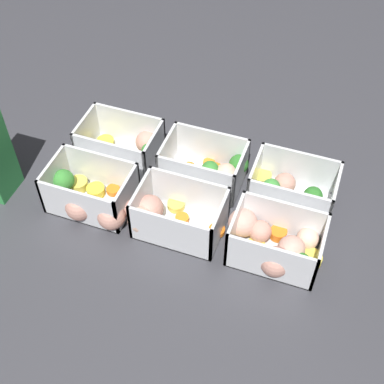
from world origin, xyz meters
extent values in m
plane|color=#38383D|center=(0.00, 0.00, 0.00)|extent=(4.00, 4.00, 0.00)
cube|color=white|center=(-0.16, -0.06, 0.00)|extent=(0.14, 0.10, 0.00)
cube|color=white|center=(-0.16, -0.11, 0.04)|extent=(0.14, 0.01, 0.08)
cube|color=white|center=(-0.16, -0.01, 0.04)|extent=(0.14, 0.01, 0.08)
cube|color=white|center=(-0.23, -0.06, 0.04)|extent=(0.01, 0.10, 0.08)
cube|color=white|center=(-0.09, -0.06, 0.04)|extent=(0.01, 0.10, 0.08)
cylinder|color=#407A37|center=(-0.20, -0.06, 0.01)|extent=(0.01, 0.01, 0.01)
sphere|color=#2D7228|center=(-0.20, -0.06, 0.03)|extent=(0.03, 0.03, 0.03)
sphere|color=tan|center=(-0.15, -0.08, 0.02)|extent=(0.05, 0.05, 0.04)
cylinder|color=#DBC647|center=(-0.10, -0.09, 0.01)|extent=(0.04, 0.04, 0.02)
cylinder|color=#519448|center=(-0.13, -0.05, 0.01)|extent=(0.01, 0.01, 0.02)
sphere|color=#42933D|center=(-0.13, -0.05, 0.03)|extent=(0.03, 0.03, 0.03)
cylinder|color=yellow|center=(-0.16, -0.04, 0.01)|extent=(0.04, 0.04, 0.01)
sphere|color=beige|center=(-0.19, -0.03, 0.02)|extent=(0.05, 0.05, 0.04)
cube|color=white|center=(0.00, -0.06, 0.00)|extent=(0.14, 0.10, 0.00)
cube|color=white|center=(0.00, -0.11, 0.04)|extent=(0.14, 0.01, 0.08)
cube|color=white|center=(0.00, -0.01, 0.04)|extent=(0.14, 0.01, 0.08)
cube|color=white|center=(-0.07, -0.06, 0.04)|extent=(0.01, 0.10, 0.08)
cube|color=white|center=(0.07, -0.06, 0.04)|extent=(0.01, 0.10, 0.08)
cylinder|color=yellow|center=(0.03, -0.04, 0.01)|extent=(0.05, 0.05, 0.01)
cylinder|color=orange|center=(0.00, -0.09, 0.01)|extent=(0.03, 0.03, 0.01)
cylinder|color=orange|center=(0.03, -0.07, 0.01)|extent=(0.03, 0.03, 0.01)
sphere|color=beige|center=(-0.04, -0.06, 0.02)|extent=(0.04, 0.04, 0.04)
cylinder|color=#407A37|center=(-0.06, -0.09, 0.01)|extent=(0.01, 0.01, 0.01)
sphere|color=#2D7228|center=(-0.06, -0.09, 0.03)|extent=(0.04, 0.04, 0.04)
sphere|color=beige|center=(-0.03, -0.03, 0.03)|extent=(0.07, 0.07, 0.05)
cylinder|color=orange|center=(-0.02, -0.08, 0.01)|extent=(0.04, 0.04, 0.01)
cylinder|color=#49883F|center=(-0.01, -0.06, 0.01)|extent=(0.01, 0.01, 0.02)
sphere|color=#388433|center=(-0.01, -0.06, 0.03)|extent=(0.03, 0.03, 0.03)
cube|color=white|center=(0.16, -0.06, 0.00)|extent=(0.14, 0.10, 0.00)
cube|color=white|center=(0.16, -0.11, 0.04)|extent=(0.14, 0.01, 0.08)
cube|color=white|center=(0.16, -0.01, 0.04)|extent=(0.14, 0.01, 0.08)
cube|color=white|center=(0.09, -0.06, 0.04)|extent=(0.01, 0.10, 0.08)
cube|color=white|center=(0.23, -0.06, 0.04)|extent=(0.01, 0.10, 0.08)
cylinder|color=#DBC647|center=(0.21, -0.05, 0.01)|extent=(0.04, 0.04, 0.02)
cylinder|color=#49883F|center=(0.12, -0.04, 0.01)|extent=(0.01, 0.01, 0.02)
sphere|color=#388433|center=(0.12, -0.04, 0.03)|extent=(0.03, 0.03, 0.03)
sphere|color=tan|center=(0.13, -0.09, 0.03)|extent=(0.05, 0.05, 0.04)
cylinder|color=#DBC647|center=(0.15, -0.05, 0.01)|extent=(0.04, 0.04, 0.02)
cylinder|color=yellow|center=(0.19, -0.06, 0.01)|extent=(0.04, 0.04, 0.01)
cylinder|color=#DBC647|center=(0.17, -0.04, 0.01)|extent=(0.04, 0.04, 0.01)
cylinder|color=#49883F|center=(0.11, -0.07, 0.01)|extent=(0.01, 0.01, 0.02)
sphere|color=#388433|center=(0.11, -0.07, 0.03)|extent=(0.03, 0.03, 0.03)
cylinder|color=yellow|center=(0.21, -0.08, 0.01)|extent=(0.04, 0.04, 0.01)
cylinder|color=orange|center=(0.16, -0.02, 0.01)|extent=(0.04, 0.04, 0.01)
cube|color=white|center=(-0.16, 0.06, 0.00)|extent=(0.14, 0.10, 0.00)
cube|color=white|center=(-0.16, 0.01, 0.04)|extent=(0.14, 0.01, 0.08)
cube|color=white|center=(-0.16, 0.11, 0.04)|extent=(0.14, 0.01, 0.08)
cube|color=white|center=(-0.23, 0.06, 0.04)|extent=(0.01, 0.10, 0.08)
cube|color=white|center=(-0.09, 0.06, 0.04)|extent=(0.01, 0.10, 0.08)
sphere|color=tan|center=(-0.13, 0.04, 0.02)|extent=(0.05, 0.05, 0.04)
sphere|color=tan|center=(-0.17, 0.09, 0.03)|extent=(0.06, 0.06, 0.05)
sphere|color=beige|center=(-0.21, 0.03, 0.02)|extent=(0.05, 0.05, 0.04)
cylinder|color=#407A37|center=(-0.21, 0.08, 0.01)|extent=(0.01, 0.01, 0.01)
sphere|color=#2D7228|center=(-0.21, 0.08, 0.03)|extent=(0.03, 0.03, 0.03)
sphere|color=#D19E8C|center=(-0.19, 0.06, 0.03)|extent=(0.05, 0.05, 0.04)
cylinder|color=#DBC647|center=(-0.13, 0.07, 0.01)|extent=(0.04, 0.04, 0.01)
cylinder|color=#DBC647|center=(-0.10, 0.08, 0.01)|extent=(0.04, 0.04, 0.02)
cylinder|color=#DBC647|center=(-0.22, 0.06, 0.01)|extent=(0.04, 0.04, 0.01)
cylinder|color=orange|center=(-0.16, 0.02, 0.01)|extent=(0.04, 0.04, 0.02)
sphere|color=#D19E8C|center=(-0.10, 0.04, 0.03)|extent=(0.07, 0.07, 0.05)
cube|color=white|center=(0.00, 0.06, 0.00)|extent=(0.14, 0.10, 0.00)
cube|color=white|center=(0.00, 0.01, 0.04)|extent=(0.14, 0.01, 0.08)
cube|color=white|center=(0.00, 0.11, 0.04)|extent=(0.14, 0.01, 0.08)
cube|color=white|center=(-0.07, 0.06, 0.04)|extent=(0.01, 0.10, 0.08)
cube|color=white|center=(0.07, 0.06, 0.04)|extent=(0.01, 0.10, 0.08)
cylinder|color=orange|center=(0.00, 0.05, 0.01)|extent=(0.03, 0.03, 0.01)
cylinder|color=orange|center=(-0.06, 0.05, 0.01)|extent=(0.04, 0.04, 0.01)
sphere|color=tan|center=(0.06, 0.06, 0.03)|extent=(0.06, 0.06, 0.05)
sphere|color=beige|center=(0.06, 0.09, 0.03)|extent=(0.06, 0.06, 0.05)
cylinder|color=yellow|center=(-0.05, 0.08, 0.01)|extent=(0.03, 0.03, 0.01)
cylinder|color=#DBC647|center=(0.02, 0.02, 0.01)|extent=(0.03, 0.03, 0.01)
cube|color=white|center=(0.16, 0.06, 0.00)|extent=(0.14, 0.10, 0.00)
cube|color=white|center=(0.16, 0.01, 0.04)|extent=(0.14, 0.01, 0.08)
cube|color=white|center=(0.16, 0.11, 0.04)|extent=(0.14, 0.01, 0.08)
cube|color=white|center=(0.09, 0.06, 0.04)|extent=(0.01, 0.10, 0.08)
cube|color=white|center=(0.23, 0.06, 0.04)|extent=(0.01, 0.10, 0.08)
cylinder|color=yellow|center=(0.11, 0.04, 0.01)|extent=(0.05, 0.05, 0.02)
sphere|color=tan|center=(0.11, 0.10, 0.03)|extent=(0.06, 0.06, 0.05)
cylinder|color=#DBC647|center=(0.20, 0.04, 0.01)|extent=(0.04, 0.04, 0.02)
cylinder|color=yellow|center=(0.17, 0.04, 0.01)|extent=(0.04, 0.04, 0.02)
cylinder|color=#49883F|center=(0.22, 0.06, 0.01)|extent=(0.01, 0.01, 0.02)
sphere|color=#388433|center=(0.22, 0.06, 0.04)|extent=(0.04, 0.04, 0.04)
sphere|color=tan|center=(0.10, 0.07, 0.02)|extent=(0.05, 0.05, 0.04)
cylinder|color=orange|center=(0.14, 0.03, 0.01)|extent=(0.03, 0.03, 0.01)
sphere|color=tan|center=(0.17, 0.10, 0.03)|extent=(0.06, 0.06, 0.05)
camera|label=1|loc=(-0.21, 0.58, 0.72)|focal=50.00mm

